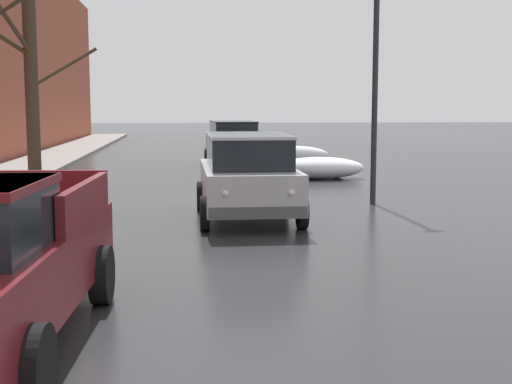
{
  "coord_description": "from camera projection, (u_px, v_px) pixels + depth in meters",
  "views": [
    {
      "loc": [
        0.09,
        0.01,
        2.42
      ],
      "look_at": [
        1.17,
        10.69,
        1.11
      ],
      "focal_mm": 49.6,
      "sensor_mm": 36.0,
      "label": 1
    }
  ],
  "objects": [
    {
      "name": "snow_bank_near_corner_right",
      "position": [
        319.0,
        168.0,
        23.46
      ],
      "size": [
        3.04,
        1.45,
        0.73
      ],
      "color": "white",
      "rests_on": "ground"
    },
    {
      "name": "snow_bank_along_left_kerb",
      "position": [
        293.0,
        155.0,
        29.26
      ],
      "size": [
        3.0,
        1.07,
        0.77
      ],
      "color": "white",
      "rests_on": "ground"
    },
    {
      "name": "suv_black_parked_far_down_block",
      "position": [
        233.0,
        142.0,
        27.63
      ],
      "size": [
        2.17,
        4.35,
        1.82
      ],
      "color": "black",
      "rests_on": "ground"
    },
    {
      "name": "bare_tree_far_down_block",
      "position": [
        30.0,
        72.0,
        21.41
      ],
      "size": [
        3.48,
        2.94,
        6.65
      ],
      "color": "#423323",
      "rests_on": "ground"
    },
    {
      "name": "sedan_green_parked_kerbside_mid",
      "position": [
        249.0,
        161.0,
        21.56
      ],
      "size": [
        2.27,
        4.07,
        1.42
      ],
      "color": "#1E5633",
      "rests_on": "ground"
    },
    {
      "name": "street_lamp_post",
      "position": [
        375.0,
        76.0,
        17.14
      ],
      "size": [
        0.44,
        0.24,
        5.57
      ],
      "color": "#28282D",
      "rests_on": "ground"
    },
    {
      "name": "suv_silver_parked_kerbside_close",
      "position": [
        247.0,
        173.0,
        15.07
      ],
      "size": [
        2.11,
        4.37,
        1.82
      ],
      "color": "#B7B7BC",
      "rests_on": "ground"
    }
  ]
}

